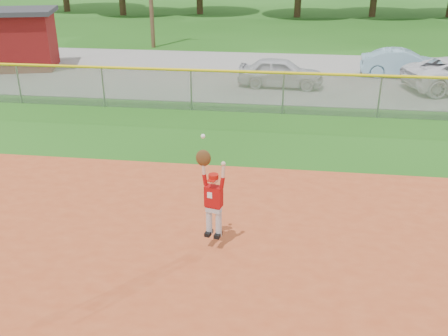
{
  "coord_description": "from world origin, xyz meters",
  "views": [
    {
      "loc": [
        0.21,
        -7.41,
        5.56
      ],
      "look_at": [
        -1.12,
        2.5,
        1.1
      ],
      "focal_mm": 40.0,
      "sensor_mm": 36.0,
      "label": 1
    }
  ],
  "objects_px": {
    "utility_shed": "(17,39)",
    "ballplayer": "(212,195)",
    "car_white_a": "(281,72)",
    "car_blue": "(403,63)"
  },
  "relations": [
    {
      "from": "car_blue",
      "to": "utility_shed",
      "type": "xyz_separation_m",
      "value": [
        -18.3,
        -0.69,
        0.8
      ]
    },
    {
      "from": "car_white_a",
      "to": "ballplayer",
      "type": "distance_m",
      "value": 12.8
    },
    {
      "from": "car_white_a",
      "to": "car_blue",
      "type": "bearing_deg",
      "value": -61.73
    },
    {
      "from": "car_white_a",
      "to": "ballplayer",
      "type": "bearing_deg",
      "value": 179.33
    },
    {
      "from": "car_white_a",
      "to": "utility_shed",
      "type": "height_order",
      "value": "utility_shed"
    },
    {
      "from": "utility_shed",
      "to": "ballplayer",
      "type": "distance_m",
      "value": 18.79
    },
    {
      "from": "utility_shed",
      "to": "ballplayer",
      "type": "relative_size",
      "value": 2.12
    },
    {
      "from": "car_white_a",
      "to": "car_blue",
      "type": "relative_size",
      "value": 0.96
    },
    {
      "from": "car_blue",
      "to": "ballplayer",
      "type": "height_order",
      "value": "ballplayer"
    },
    {
      "from": "utility_shed",
      "to": "ballplayer",
      "type": "xyz_separation_m",
      "value": [
        11.85,
        -14.59,
        -0.25
      ]
    }
  ]
}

